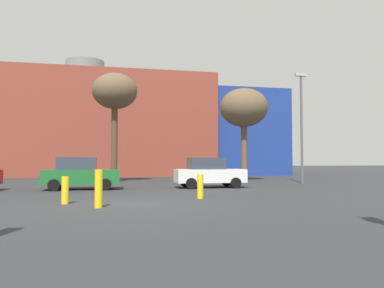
{
  "coord_description": "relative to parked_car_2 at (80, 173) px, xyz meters",
  "views": [
    {
      "loc": [
        -0.41,
        -12.95,
        1.45
      ],
      "look_at": [
        3.71,
        6.62,
        2.38
      ],
      "focal_mm": 34.99,
      "sensor_mm": 36.0,
      "label": 1
    }
  ],
  "objects": [
    {
      "name": "parked_car_2",
      "position": [
        0.0,
        0.0,
        0.0
      ],
      "size": [
        3.81,
        1.87,
        1.65
      ],
      "color": "#1E662D",
      "rests_on": "ground_plane"
    },
    {
      "name": "bare_tree_0",
      "position": [
        1.71,
        6.54,
        5.41
      ],
      "size": [
        3.14,
        3.14,
        7.64
      ],
      "color": "brown",
      "rests_on": "ground_plane"
    },
    {
      "name": "bollard_yellow_1",
      "position": [
        4.98,
        -5.8,
        -0.35
      ],
      "size": [
        0.24,
        0.24,
        0.94
      ],
      "primitive_type": "cylinder",
      "color": "yellow",
      "rests_on": "ground_plane"
    },
    {
      "name": "ground_plane",
      "position": [
        2.07,
        -7.09,
        -0.82
      ],
      "size": [
        200.0,
        200.0,
        0.0
      ],
      "primitive_type": "plane",
      "color": "#2D3033"
    },
    {
      "name": "building_backdrop",
      "position": [
        -1.38,
        20.77,
        4.07
      ],
      "size": [
        41.88,
        12.45,
        12.08
      ],
      "color": "brown",
      "rests_on": "ground_plane"
    },
    {
      "name": "street_lamp",
      "position": [
        13.91,
        2.72,
        3.37
      ],
      "size": [
        0.8,
        0.24,
        7.35
      ],
      "color": "#59595E",
      "rests_on": "ground_plane"
    },
    {
      "name": "parked_car_3",
      "position": [
        6.82,
        -0.0,
        -0.0
      ],
      "size": [
        3.8,
        1.87,
        1.65
      ],
      "color": "white",
      "rests_on": "ground_plane"
    },
    {
      "name": "bollard_yellow_0",
      "position": [
        0.06,
        -6.69,
        -0.35
      ],
      "size": [
        0.24,
        0.24,
        0.94
      ],
      "primitive_type": "cylinder",
      "color": "yellow",
      "rests_on": "ground_plane"
    },
    {
      "name": "bare_tree_1",
      "position": [
        11.13,
        6.22,
        4.54
      ],
      "size": [
        3.58,
        3.58,
        6.88
      ],
      "color": "brown",
      "rests_on": "ground_plane"
    },
    {
      "name": "bollard_yellow_2",
      "position": [
        1.21,
        -8.0,
        -0.23
      ],
      "size": [
        0.24,
        0.24,
        1.19
      ],
      "primitive_type": "cylinder",
      "color": "yellow",
      "rests_on": "ground_plane"
    }
  ]
}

